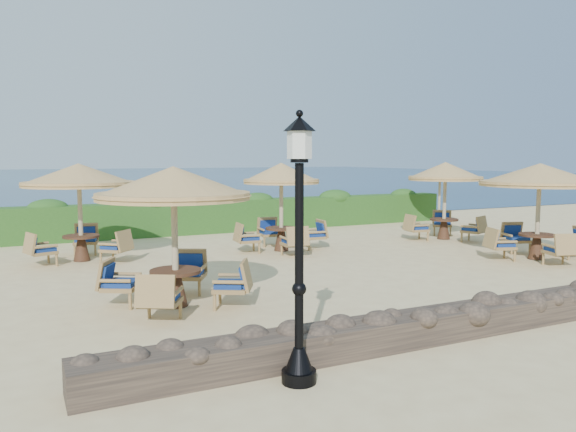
% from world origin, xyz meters
% --- Properties ---
extents(ground, '(120.00, 120.00, 0.00)m').
position_xyz_m(ground, '(0.00, 0.00, 0.00)').
color(ground, beige).
rests_on(ground, ground).
extents(sea, '(160.00, 160.00, 0.00)m').
position_xyz_m(sea, '(0.00, 70.00, 0.00)').
color(sea, '#0B2447').
rests_on(sea, ground).
extents(hedge, '(18.00, 0.90, 1.20)m').
position_xyz_m(hedge, '(0.00, 7.20, 0.60)').
color(hedge, '#1F4917').
rests_on(hedge, ground).
extents(stone_wall, '(15.00, 0.65, 0.44)m').
position_xyz_m(stone_wall, '(0.00, -6.20, 0.22)').
color(stone_wall, brown).
rests_on(stone_wall, ground).
extents(lamp_post, '(0.44, 0.44, 3.31)m').
position_xyz_m(lamp_post, '(-4.80, -6.80, 1.55)').
color(lamp_post, black).
rests_on(lamp_post, ground).
extents(extra_parasol, '(2.30, 2.30, 2.41)m').
position_xyz_m(extra_parasol, '(7.80, 5.20, 2.17)').
color(extra_parasol, tan).
rests_on(extra_parasol, ground).
extents(cafe_set_0, '(2.90, 2.90, 2.65)m').
position_xyz_m(cafe_set_0, '(-5.26, -2.57, 1.85)').
color(cafe_set_0, tan).
rests_on(cafe_set_0, ground).
extents(cafe_set_1, '(3.21, 3.21, 2.65)m').
position_xyz_m(cafe_set_1, '(5.01, -2.03, 1.92)').
color(cafe_set_1, tan).
rests_on(cafe_set_1, ground).
extents(cafe_set_2, '(2.97, 2.97, 2.65)m').
position_xyz_m(cafe_set_2, '(-6.38, 3.18, 1.95)').
color(cafe_set_2, tan).
rests_on(cafe_set_2, ground).
extents(cafe_set_3, '(2.85, 2.85, 2.65)m').
position_xyz_m(cafe_set_3, '(-0.76, 2.33, 1.67)').
color(cafe_set_3, tan).
rests_on(cafe_set_3, ground).
extents(cafe_set_4, '(2.70, 2.75, 2.65)m').
position_xyz_m(cafe_set_4, '(5.32, 2.08, 1.84)').
color(cafe_set_4, tan).
rests_on(cafe_set_4, ground).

